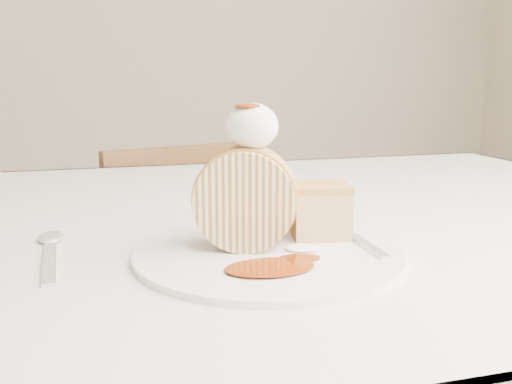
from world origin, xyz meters
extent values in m
cube|color=silver|center=(0.00, 0.20, 0.73)|extent=(1.40, 0.90, 0.04)
cube|color=silver|center=(0.00, 0.65, 0.61)|extent=(1.40, 0.01, 0.28)
cylinder|color=brown|center=(0.62, 0.57, 0.35)|extent=(0.06, 0.06, 0.71)
cube|color=brown|center=(-0.02, 0.90, 0.38)|extent=(0.45, 0.45, 0.03)
cube|color=brown|center=(0.03, 0.73, 0.58)|extent=(0.36, 0.13, 0.38)
cylinder|color=brown|center=(0.09, 1.09, 0.18)|extent=(0.03, 0.03, 0.36)
cylinder|color=brown|center=(-0.21, 1.01, 0.18)|extent=(0.03, 0.03, 0.36)
cylinder|color=brown|center=(0.18, 0.78, 0.18)|extent=(0.03, 0.03, 0.36)
cylinder|color=white|center=(0.00, 0.02, 0.75)|extent=(0.32, 0.32, 0.01)
cylinder|color=beige|center=(-0.02, 0.04, 0.81)|extent=(0.11, 0.08, 0.10)
cube|color=tan|center=(0.07, 0.05, 0.78)|extent=(0.07, 0.07, 0.05)
ellipsoid|color=white|center=(-0.01, 0.04, 0.88)|extent=(0.05, 0.05, 0.05)
ellipsoid|color=#702504|center=(-0.01, 0.03, 0.90)|extent=(0.03, 0.02, 0.01)
cube|color=silver|center=(0.10, 0.01, 0.76)|extent=(0.03, 0.16, 0.00)
cube|color=silver|center=(-0.21, 0.05, 0.75)|extent=(0.03, 0.16, 0.00)
camera|label=1|loc=(-0.16, -0.51, 0.93)|focal=40.00mm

